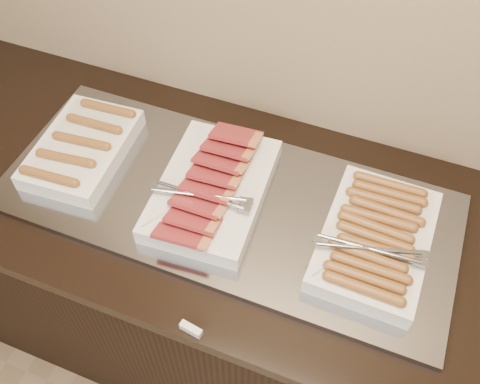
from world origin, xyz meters
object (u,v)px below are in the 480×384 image
counter (222,282)px  warming_tray (226,202)px  dish_left (82,148)px  dish_center (212,188)px  dish_right (375,239)px

counter → warming_tray: (0.02, 0.00, 0.46)m
counter → dish_left: bearing=180.0°
warming_tray → dish_left: 0.43m
counter → dish_left: size_ratio=5.84×
counter → dish_center: (-0.01, -0.00, 0.50)m
counter → dish_right: dish_right is taller
counter → dish_right: (0.42, -0.00, 0.50)m
dish_right → warming_tray: bearing=-179.3°
dish_left → dish_center: bearing=-4.2°
dish_center → dish_right: size_ratio=1.12×
dish_center → dish_left: bearing=175.8°
counter → warming_tray: warming_tray is taller
warming_tray → dish_center: (-0.04, -0.00, 0.04)m
counter → dish_left: 0.64m
dish_center → dish_right: 0.43m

